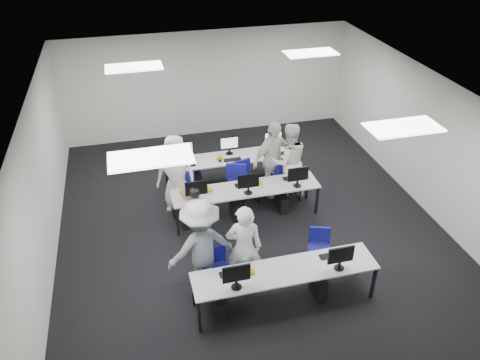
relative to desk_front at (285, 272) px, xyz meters
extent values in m
plane|color=black|center=(0.00, 2.40, -0.68)|extent=(9.00, 9.00, 0.00)
plane|color=white|center=(0.00, 2.40, 2.32)|extent=(9.00, 9.00, 0.00)
cube|color=silver|center=(0.00, 6.90, 0.82)|extent=(8.00, 0.02, 3.00)
cube|color=silver|center=(0.00, -2.10, 0.82)|extent=(8.00, 0.02, 3.00)
cube|color=silver|center=(-4.00, 2.40, 0.82)|extent=(0.02, 9.00, 3.00)
cube|color=silver|center=(4.00, 2.40, 0.82)|extent=(0.02, 9.00, 3.00)
cube|color=white|center=(-2.00, 0.40, 2.30)|extent=(1.20, 0.60, 0.02)
cube|color=white|center=(2.00, 0.40, 2.30)|extent=(1.20, 0.60, 0.02)
cube|color=white|center=(-2.00, 4.40, 2.30)|extent=(1.20, 0.60, 0.02)
cube|color=white|center=(2.00, 4.40, 2.30)|extent=(1.20, 0.60, 0.02)
cube|color=silver|center=(0.00, 0.00, 0.03)|extent=(3.20, 0.70, 0.03)
cube|color=black|center=(-1.55, -0.30, -0.33)|extent=(0.05, 0.05, 0.70)
cube|color=black|center=(-1.55, 0.30, -0.33)|extent=(0.05, 0.05, 0.70)
cube|color=black|center=(1.55, -0.30, -0.33)|extent=(0.05, 0.05, 0.70)
cube|color=black|center=(1.55, 0.30, -0.33)|extent=(0.05, 0.05, 0.70)
cube|color=silver|center=(0.00, 2.60, 0.03)|extent=(3.20, 0.70, 0.03)
cube|color=black|center=(-1.55, 2.30, -0.33)|extent=(0.05, 0.05, 0.70)
cube|color=black|center=(-1.55, 2.90, -0.33)|extent=(0.05, 0.05, 0.70)
cube|color=black|center=(1.55, 2.30, -0.33)|extent=(0.05, 0.05, 0.70)
cube|color=black|center=(1.55, 2.90, -0.33)|extent=(0.05, 0.05, 0.70)
cube|color=silver|center=(0.00, 4.00, 0.03)|extent=(3.20, 0.70, 0.03)
cube|color=black|center=(-1.55, 3.70, -0.33)|extent=(0.05, 0.05, 0.70)
cube|color=black|center=(-1.55, 4.30, -0.33)|extent=(0.05, 0.05, 0.70)
cube|color=black|center=(1.55, 3.70, -0.33)|extent=(0.05, 0.05, 0.70)
cube|color=black|center=(1.55, 4.30, -0.33)|extent=(0.05, 0.05, 0.70)
cube|color=#0B4A9B|center=(-0.90, -0.18, 0.35)|extent=(0.46, 0.04, 0.32)
cube|color=black|center=(-0.90, 0.14, 0.06)|extent=(0.42, 0.14, 0.02)
ellipsoid|color=black|center=(-0.60, 0.14, 0.07)|extent=(0.07, 0.10, 0.04)
cube|color=black|center=(-1.15, 0.00, -0.47)|extent=(0.18, 0.40, 0.42)
cube|color=white|center=(0.90, -0.18, 0.35)|extent=(0.46, 0.04, 0.32)
cube|color=black|center=(0.90, 0.14, 0.06)|extent=(0.42, 0.14, 0.02)
ellipsoid|color=black|center=(1.20, 0.14, 0.07)|extent=(0.07, 0.10, 0.04)
cube|color=black|center=(0.65, 0.00, -0.47)|extent=(0.18, 0.40, 0.42)
cube|color=white|center=(-1.10, 2.42, 0.35)|extent=(0.46, 0.04, 0.32)
cube|color=black|center=(-1.10, 2.74, 0.06)|extent=(0.42, 0.14, 0.02)
ellipsoid|color=black|center=(-0.80, 2.74, 0.07)|extent=(0.07, 0.10, 0.04)
cube|color=black|center=(-1.35, 2.60, -0.47)|extent=(0.18, 0.40, 0.42)
cube|color=white|center=(0.00, 2.42, 0.35)|extent=(0.46, 0.04, 0.32)
cube|color=black|center=(0.00, 2.74, 0.06)|extent=(0.42, 0.14, 0.02)
ellipsoid|color=black|center=(0.30, 2.74, 0.07)|extent=(0.07, 0.10, 0.04)
cube|color=black|center=(-0.25, 2.60, -0.47)|extent=(0.18, 0.40, 0.42)
cube|color=white|center=(1.10, 2.42, 0.35)|extent=(0.46, 0.04, 0.32)
cube|color=black|center=(1.10, 2.74, 0.06)|extent=(0.42, 0.14, 0.02)
ellipsoid|color=black|center=(1.40, 2.74, 0.07)|extent=(0.07, 0.10, 0.04)
cube|color=black|center=(0.85, 2.60, -0.47)|extent=(0.18, 0.40, 0.42)
cube|color=white|center=(-1.10, 4.18, 0.35)|extent=(0.46, 0.04, 0.32)
cube|color=black|center=(-1.10, 3.86, 0.06)|extent=(0.42, 0.14, 0.02)
ellipsoid|color=black|center=(-1.40, 3.86, 0.07)|extent=(0.07, 0.10, 0.04)
cube|color=black|center=(-0.85, 4.00, -0.47)|extent=(0.18, 0.40, 0.42)
cube|color=white|center=(0.00, 4.18, 0.35)|extent=(0.46, 0.04, 0.32)
cube|color=black|center=(0.00, 3.86, 0.06)|extent=(0.42, 0.14, 0.02)
ellipsoid|color=black|center=(-0.30, 3.86, 0.07)|extent=(0.07, 0.10, 0.04)
cube|color=black|center=(0.25, 4.00, -0.47)|extent=(0.18, 0.40, 0.42)
cube|color=white|center=(1.10, 4.18, 0.35)|extent=(0.46, 0.04, 0.32)
cube|color=black|center=(1.10, 3.86, 0.06)|extent=(0.42, 0.14, 0.02)
ellipsoid|color=black|center=(0.80, 3.86, 0.07)|extent=(0.07, 0.10, 0.04)
cube|color=black|center=(1.35, 4.00, -0.47)|extent=(0.18, 0.40, 0.42)
cube|color=navy|center=(-1.06, 0.50, -0.22)|extent=(0.49, 0.48, 0.06)
cube|color=navy|center=(-1.09, 0.70, 0.04)|extent=(0.42, 0.11, 0.36)
cube|color=navy|center=(0.91, 0.66, -0.26)|extent=(0.51, 0.50, 0.06)
cube|color=navy|center=(0.98, 0.83, -0.02)|extent=(0.38, 0.17, 0.33)
cube|color=navy|center=(-1.21, 3.15, -0.23)|extent=(0.44, 0.42, 0.06)
cube|color=navy|center=(-1.21, 3.34, 0.03)|extent=(0.41, 0.06, 0.35)
cube|color=navy|center=(0.15, 3.18, -0.18)|extent=(0.58, 0.57, 0.06)
cube|color=navy|center=(0.09, 3.39, 0.10)|extent=(0.45, 0.18, 0.39)
cube|color=navy|center=(1.19, 3.06, -0.25)|extent=(0.42, 0.40, 0.06)
cube|color=navy|center=(1.19, 3.25, 0.00)|extent=(0.40, 0.05, 0.34)
cube|color=navy|center=(-1.24, 3.49, -0.25)|extent=(0.53, 0.51, 0.06)
cube|color=navy|center=(-1.17, 3.31, -0.01)|extent=(0.38, 0.19, 0.33)
cube|color=navy|center=(0.01, 3.46, -0.18)|extent=(0.60, 0.59, 0.07)
cube|color=navy|center=(-0.06, 3.25, 0.10)|extent=(0.45, 0.20, 0.39)
cube|color=navy|center=(1.07, 3.36, -0.22)|extent=(0.48, 0.46, 0.06)
cube|color=navy|center=(1.05, 3.16, 0.04)|extent=(0.42, 0.10, 0.36)
ellipsoid|color=tan|center=(-1.25, 2.53, 0.20)|extent=(0.42, 0.32, 0.30)
imported|color=white|center=(-0.58, 0.56, 0.20)|extent=(0.71, 0.54, 1.76)
imported|color=white|center=(1.15, 3.18, 0.24)|extent=(0.91, 0.71, 1.84)
imported|color=white|center=(-1.40, 3.31, 0.22)|extent=(1.04, 0.88, 1.80)
imported|color=white|center=(0.81, 3.31, 0.25)|extent=(1.18, 0.85, 1.86)
imported|color=slate|center=(-1.31, 0.70, 0.26)|extent=(1.33, 0.92, 1.89)
cube|color=black|center=(-1.35, 0.88, 1.27)|extent=(0.17, 0.20, 0.10)
camera|label=1|loc=(-2.19, -5.50, 5.59)|focal=35.00mm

